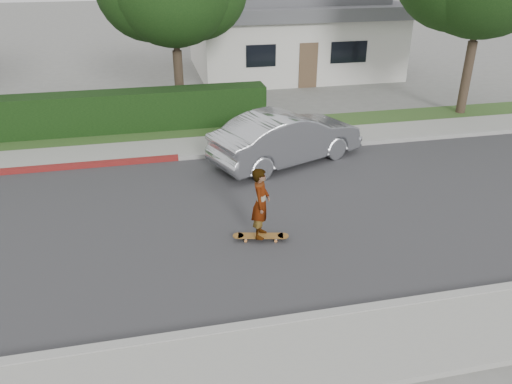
% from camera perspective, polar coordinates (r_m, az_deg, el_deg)
% --- Properties ---
extents(ground, '(120.00, 120.00, 0.00)m').
position_cam_1_polar(ground, '(12.35, -12.01, -3.87)').
color(ground, slate).
rests_on(ground, ground).
extents(road, '(60.00, 8.00, 0.01)m').
position_cam_1_polar(road, '(12.35, -12.01, -3.85)').
color(road, '#2D2D30').
rests_on(road, ground).
extents(curb_near, '(60.00, 0.20, 0.15)m').
position_cam_1_polar(curb_near, '(8.95, -11.29, -16.40)').
color(curb_near, '#9E9E99').
rests_on(curb_near, ground).
extents(sidewalk_near, '(60.00, 1.60, 0.12)m').
position_cam_1_polar(sidewalk_near, '(8.32, -11.02, -20.61)').
color(sidewalk_near, gray).
rests_on(sidewalk_near, ground).
extents(curb_far, '(60.00, 0.20, 0.15)m').
position_cam_1_polar(curb_far, '(16.02, -12.45, 3.56)').
color(curb_far, '#9E9E99').
rests_on(curb_far, ground).
extents(sidewalk_far, '(60.00, 1.60, 0.12)m').
position_cam_1_polar(sidewalk_far, '(16.87, -12.51, 4.65)').
color(sidewalk_far, gray).
rests_on(sidewalk_far, ground).
extents(planting_strip, '(60.00, 1.60, 0.10)m').
position_cam_1_polar(planting_strip, '(18.37, -12.61, 6.39)').
color(planting_strip, '#2D4C1E').
rests_on(planting_strip, ground).
extents(hedge, '(15.00, 1.00, 1.50)m').
position_cam_1_polar(hedge, '(19.01, -21.97, 8.01)').
color(hedge, black).
rests_on(hedge, ground).
extents(house, '(10.60, 8.60, 4.30)m').
position_cam_1_polar(house, '(28.14, 3.87, 17.96)').
color(house, beige).
rests_on(house, ground).
extents(skateboard, '(1.31, 0.53, 0.12)m').
position_cam_1_polar(skateboard, '(11.48, 0.54, -5.06)').
color(skateboard, orange).
rests_on(skateboard, ground).
extents(skateboarder, '(0.60, 0.71, 1.67)m').
position_cam_1_polar(skateboarder, '(11.06, 0.56, -1.28)').
color(skateboarder, white).
rests_on(skateboarder, skateboard).
extents(car_silver, '(5.15, 3.39, 1.60)m').
position_cam_1_polar(car_silver, '(15.50, 3.56, 6.25)').
color(car_silver, '#B3B5BB').
rests_on(car_silver, ground).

